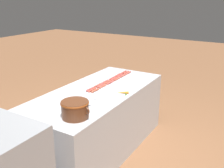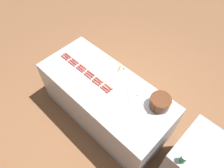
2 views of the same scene
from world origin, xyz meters
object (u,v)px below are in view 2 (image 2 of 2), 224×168
hot_dog_3 (91,73)px  hot_dog_5 (109,87)px  hot_dog_12 (64,58)px  hot_dog_16 (96,83)px  bean_pot (160,102)px  hot_dog_1 (75,61)px  hot_dog_2 (83,67)px  hot_dog_15 (88,76)px  hot_dog_8 (81,68)px  hot_dog_17 (104,90)px  hot_dog_4 (99,80)px  hot_dog_13 (72,64)px  serving_spoon (134,94)px  soda_can (183,159)px  hot_dog_7 (73,62)px  hot_dog_11 (106,88)px  carrot (119,70)px  hot_dog_10 (97,81)px  hot_dog_9 (89,74)px  hot_dog_6 (66,56)px  hot_dog_0 (68,55)px  hot_dog_14 (79,69)px

hot_dog_3 → hot_dog_5: size_ratio=1.00×
hot_dog_3 → hot_dog_12: 0.56m
hot_dog_16 → bean_pot: 0.97m
hot_dog_1 → hot_dog_2: same height
hot_dog_1 → hot_dog_15: size_ratio=1.00×
hot_dog_8 → hot_dog_17: (0.04, 0.55, 0.00)m
hot_dog_4 → hot_dog_16: bearing=1.7°
hot_dog_13 → serving_spoon: hot_dog_13 is taller
serving_spoon → hot_dog_16: bearing=-65.4°
hot_dog_2 → hot_dog_3: (-0.00, 0.19, 0.00)m
soda_can → hot_dog_7: bearing=-95.4°
hot_dog_4 → hot_dog_12: (0.08, -0.74, 0.00)m
hot_dog_2 → hot_dog_8: same height
hot_dog_16 → hot_dog_11: bearing=101.7°
carrot → hot_dog_8: bearing=-49.3°
soda_can → hot_dog_13: bearing=-94.3°
hot_dog_10 → hot_dog_11: size_ratio=1.00×
hot_dog_7 → bean_pot: bean_pot is taller
hot_dog_2 → serving_spoon: bearing=100.2°
hot_dog_1 → hot_dog_16: same height
hot_dog_1 → hot_dog_17: bearing=83.8°
hot_dog_11 → bean_pot: (-0.30, 0.72, 0.09)m
hot_dog_8 → hot_dog_12: bearing=-83.8°
hot_dog_13 → hot_dog_2: bearing=114.7°
hot_dog_9 → bean_pot: size_ratio=0.46×
carrot → soda_can: soda_can is taller
hot_dog_11 → bean_pot: 0.78m
hot_dog_11 → hot_dog_10: bearing=-90.7°
hot_dog_3 → hot_dog_16: size_ratio=1.00×
hot_dog_6 → hot_dog_0: bearing=172.4°
hot_dog_7 → hot_dog_10: bearing=90.2°
hot_dog_4 → carrot: (-0.35, 0.08, 0.00)m
hot_dog_15 → soda_can: (0.16, 1.71, 0.22)m
hot_dog_3 → serving_spoon: bearing=102.6°
hot_dog_13 → hot_dog_10: bearing=94.3°
hot_dog_8 → hot_dog_17: size_ratio=1.00×
hot_dog_6 → hot_dog_10: 0.74m
bean_pot → soda_can: size_ratio=2.87×
hot_dog_2 → hot_dog_13: size_ratio=1.00×
hot_dog_6 → hot_dog_11: (0.00, 0.93, 0.00)m
hot_dog_2 → bean_pot: 1.31m
hot_dog_14 → serving_spoon: size_ratio=0.73×
hot_dog_9 → carrot: size_ratio=0.96×
hot_dog_4 → carrot: size_ratio=0.96×
serving_spoon → soda_can: size_ratio=1.79×
hot_dog_6 → serving_spoon: bearing=99.0°
hot_dog_4 → hot_dog_12: same height
serving_spoon → hot_dog_6: bearing=-81.0°
hot_dog_3 → hot_dog_5: (0.00, 0.38, 0.00)m
hot_dog_1 → hot_dog_8: same height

